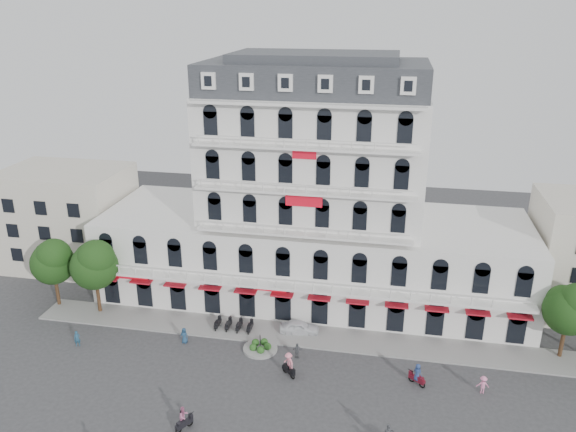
% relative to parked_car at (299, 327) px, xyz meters
% --- Properties ---
extents(ground, '(120.00, 120.00, 0.00)m').
position_rel_parked_car_xyz_m(ground, '(-0.08, -9.50, -0.65)').
color(ground, '#38383A').
rests_on(ground, ground).
extents(sidewalk, '(53.00, 4.00, 0.16)m').
position_rel_parked_car_xyz_m(sidewalk, '(-0.08, -0.50, -0.57)').
color(sidewalk, gray).
rests_on(sidewalk, ground).
extents(main_building, '(45.00, 15.00, 25.80)m').
position_rel_parked_car_xyz_m(main_building, '(-0.08, 8.50, 9.31)').
color(main_building, silver).
rests_on(main_building, ground).
extents(flank_building_west, '(14.00, 10.00, 12.00)m').
position_rel_parked_car_xyz_m(flank_building_west, '(-30.08, 10.50, 5.35)').
color(flank_building_west, beige).
rests_on(flank_building_west, ground).
extents(traffic_island, '(3.20, 3.20, 1.60)m').
position_rel_parked_car_xyz_m(traffic_island, '(-3.08, -3.50, -0.39)').
color(traffic_island, gray).
rests_on(traffic_island, ground).
extents(parked_scooter_row, '(4.40, 1.80, 1.10)m').
position_rel_parked_car_xyz_m(parked_scooter_row, '(-6.43, -0.70, -0.65)').
color(parked_scooter_row, black).
rests_on(parked_scooter_row, ground).
extents(tree_west_outer, '(4.50, 4.48, 7.76)m').
position_rel_parked_car_xyz_m(tree_west_outer, '(-26.02, 0.48, 4.70)').
color(tree_west_outer, '#382314').
rests_on(tree_west_outer, ground).
extents(tree_west_inner, '(4.76, 4.76, 8.25)m').
position_rel_parked_car_xyz_m(tree_west_inner, '(-21.02, -0.02, 5.03)').
color(tree_west_inner, '#382314').
rests_on(tree_west_inner, ground).
extents(tree_east_inner, '(4.40, 4.37, 7.57)m').
position_rel_parked_car_xyz_m(tree_east_inner, '(23.98, 0.48, 4.56)').
color(tree_east_inner, '#382314').
rests_on(tree_east_inner, ground).
extents(parked_car, '(3.98, 1.98, 1.30)m').
position_rel_parked_car_xyz_m(parked_car, '(0.00, 0.00, 0.00)').
color(parked_car, white).
rests_on(parked_car, ground).
extents(rider_southwest, '(1.06, 1.53, 2.08)m').
position_rel_parked_car_xyz_m(rider_southwest, '(-6.25, -14.75, 0.40)').
color(rider_southwest, black).
rests_on(rider_southwest, ground).
extents(rider_east, '(1.43, 1.19, 2.03)m').
position_rel_parked_car_xyz_m(rider_east, '(11.07, -5.97, 0.34)').
color(rider_east, maroon).
rests_on(rider_east, ground).
extents(rider_center, '(1.34, 1.29, 2.28)m').
position_rel_parked_car_xyz_m(rider_center, '(0.23, -6.80, 0.56)').
color(rider_center, black).
rests_on(rider_center, ground).
extents(pedestrian_left, '(0.79, 0.53, 1.56)m').
position_rel_parked_car_xyz_m(pedestrian_left, '(-10.41, -3.71, 0.13)').
color(pedestrian_left, navy).
rests_on(pedestrian_left, ground).
extents(pedestrian_mid, '(0.96, 0.53, 1.54)m').
position_rel_parked_car_xyz_m(pedestrian_mid, '(0.52, -4.13, 0.12)').
color(pedestrian_mid, '#55565C').
rests_on(pedestrian_mid, ground).
extents(pedestrian_right, '(1.03, 0.60, 1.58)m').
position_rel_parked_car_xyz_m(pedestrian_right, '(16.37, -6.03, 0.14)').
color(pedestrian_right, pink).
rests_on(pedestrian_right, ground).
extents(pedestrian_far, '(0.67, 0.60, 1.54)m').
position_rel_parked_car_xyz_m(pedestrian_far, '(-20.08, -6.08, 0.12)').
color(pedestrian_far, navy).
rests_on(pedestrian_far, ground).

